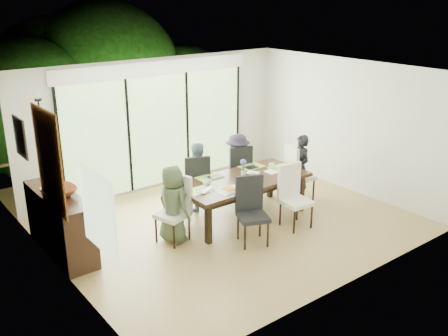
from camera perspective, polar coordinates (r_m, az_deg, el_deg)
floor at (r=8.98m, az=0.98°, el=-6.48°), size 6.00×5.00×0.01m
ceiling at (r=8.17m, az=1.09°, el=10.88°), size 6.00×5.00×0.01m
wall_back at (r=10.48m, az=-7.59°, el=5.06°), size 6.00×0.02×2.70m
wall_front at (r=6.82m, az=14.32°, el=-3.33°), size 6.00×0.02×2.70m
wall_left at (r=7.11m, az=-18.31°, el=-2.79°), size 0.02×5.00×2.70m
wall_right at (r=10.56m, az=13.95°, el=4.75°), size 0.02×5.00×2.70m
glass_doors at (r=10.49m, az=-7.45°, el=4.22°), size 4.20×0.02×2.30m
blinds_header at (r=10.22m, az=-7.74°, el=11.26°), size 4.40×0.06×0.28m
mullion_a at (r=9.64m, az=-18.21°, el=2.05°), size 0.05×0.04×2.30m
mullion_b at (r=10.16m, az=-10.82°, el=3.54°), size 0.05×0.04×2.30m
mullion_c at (r=10.83m, az=-4.22°, el=4.83°), size 0.05×0.04×2.30m
mullion_d at (r=11.64m, az=1.55°, el=5.90°), size 0.05×0.04×2.30m
side_window at (r=6.02m, az=-14.15°, el=-4.88°), size 0.02×0.90×1.00m
deck at (r=11.64m, az=-9.51°, el=-0.80°), size 6.00×1.80×0.10m
rail_top at (r=12.14m, az=-11.47°, el=2.90°), size 6.00×0.08×0.06m
foliage_left at (r=12.21m, az=-21.49°, el=6.36°), size 3.20×3.20×3.20m
foliage_mid at (r=13.45m, az=-13.40°, el=9.83°), size 4.00×4.00×4.00m
foliage_right at (r=13.70m, az=-4.90°, el=8.15°), size 2.80×2.80×2.80m
foliage_far at (r=13.75m, az=-18.40°, el=8.81°), size 3.60×3.60×3.60m
table_top at (r=8.97m, az=2.15°, el=-1.39°), size 2.45×1.12×0.06m
table_apron at (r=9.00m, az=2.15°, el=-1.94°), size 2.25×0.92×0.10m
table_leg_fl at (r=8.20m, az=-1.80°, el=-6.38°), size 0.09×0.09×0.70m
table_leg_fr at (r=9.51m, az=8.81°, el=-2.85°), size 0.09×0.09×0.70m
table_leg_bl at (r=8.85m, az=-5.08°, el=-4.44°), size 0.09×0.09×0.70m
table_leg_br at (r=10.07m, az=5.30°, el=-1.40°), size 0.09×0.09×0.70m
chair_left_end at (r=8.22m, az=-5.96°, el=-4.78°), size 0.59×0.59×1.12m
chair_right_end at (r=10.00m, az=8.78°, el=-0.44°), size 0.58×0.58×1.12m
chair_far_left at (r=9.41m, az=-3.28°, el=-1.52°), size 0.62×0.62×1.12m
chair_far_right at (r=9.97m, az=1.46°, el=-0.27°), size 0.59×0.59×1.12m
chair_near_left at (r=8.12m, az=3.35°, el=-5.03°), size 0.61×0.61×1.12m
chair_near_right at (r=8.76m, az=8.31°, el=-3.33°), size 0.51×0.51×1.12m
person_left_end at (r=8.20m, az=-5.86°, el=-4.13°), size 0.49×0.67×1.32m
person_right_end at (r=9.95m, az=8.72°, el=0.06°), size 0.53×0.69×1.32m
person_far_left at (r=9.36m, az=-3.22°, el=-1.00°), size 0.66×0.46×1.32m
person_far_right at (r=9.92m, az=1.54°, el=0.23°), size 0.66×0.46×1.32m
placemat_left at (r=8.42m, az=-2.83°, el=-2.58°), size 0.45×0.33×0.01m
placemat_right at (r=9.56m, az=6.55°, el=0.04°), size 0.45×0.33×0.01m
placemat_far_l at (r=8.99m, az=-1.68°, el=-1.10°), size 0.45×0.33×0.01m
placemat_far_r at (r=9.58m, az=3.16°, el=0.18°), size 0.45×0.33×0.01m
placemat_paper at (r=8.41m, az=0.58°, el=-2.56°), size 0.45×0.33×0.01m
tablet_far_l at (r=9.01m, az=-0.98°, el=-0.99°), size 0.27×0.18×0.01m
tablet_far_r at (r=9.51m, az=3.13°, el=0.09°), size 0.25×0.17×0.01m
papers at (r=9.36m, az=5.65°, el=-0.36°), size 0.31×0.22×0.00m
platter_base at (r=8.41m, az=0.58°, el=-2.47°), size 0.27×0.27×0.02m
platter_snacks at (r=8.40m, az=0.58°, el=-2.35°), size 0.20×0.20×0.01m
vase at (r=9.00m, az=2.20°, el=-0.69°), size 0.08×0.08×0.12m
hyacinth_stems at (r=8.96m, az=2.21°, el=0.05°), size 0.04×0.04×0.16m
hyacinth_blooms at (r=8.93m, az=2.22°, el=0.67°), size 0.11×0.11×0.11m
laptop at (r=8.39m, az=-1.88°, el=-2.56°), size 0.40×0.36×0.03m
cup_a at (r=8.65m, az=-2.05°, el=-1.63°), size 0.18×0.18×0.10m
cup_b at (r=8.96m, az=3.31°, el=-0.90°), size 0.14×0.14×0.09m
cup_c at (r=9.51m, az=5.49°, el=0.28°), size 0.16×0.16×0.10m
book at (r=9.14m, az=3.16°, el=-0.73°), size 0.26×0.28×0.02m
sideboard at (r=8.29m, az=-18.19°, el=-6.00°), size 0.50×1.77×1.00m
bowl at (r=7.98m, az=-18.36°, el=-2.60°), size 0.53×0.53×0.13m
candlestick_base at (r=8.40m, az=-19.39°, el=-1.94°), size 0.11×0.11×0.04m
candlestick_shaft at (r=8.18m, az=-19.92°, el=2.62°), size 0.03×0.03×1.38m
candlestick_pan at (r=8.03m, az=-20.48°, el=7.31°), size 0.11×0.11×0.03m
candle at (r=8.01m, az=-20.54°, el=7.78°), size 0.04×0.04×0.11m
tapestry at (r=7.37m, az=-19.38°, el=0.76°), size 0.02×1.00×1.50m
art_frame at (r=8.55m, az=-22.28°, el=3.26°), size 0.03×0.55×0.65m
art_canvas at (r=8.56m, az=-22.15°, el=3.29°), size 0.01×0.45×0.55m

